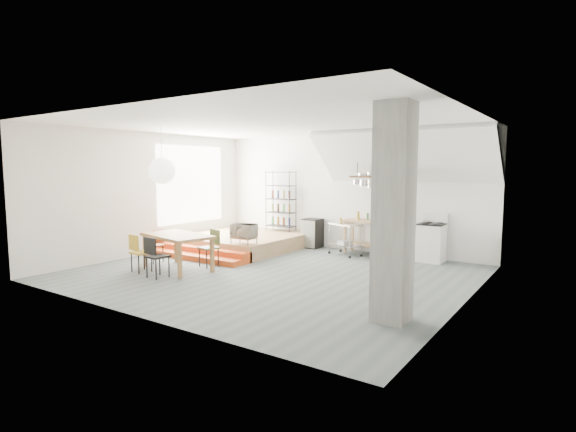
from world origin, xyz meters
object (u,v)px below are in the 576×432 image
Objects in this scene: mini_fridge at (312,233)px; dining_table at (177,238)px; stove at (431,242)px; rolling_cart at (345,235)px.

dining_table is at bearing -103.97° from mini_fridge.
stove is at bearing -0.74° from mini_fridge.
rolling_cart reaches higher than mini_fridge.
mini_fridge reaches higher than dining_table.
stove reaches higher than rolling_cart.
stove is at bearing 32.09° from rolling_cart.
rolling_cart is at bearing 68.93° from dining_table.
mini_fridge is (1.03, 4.12, -0.30)m from dining_table.
stove reaches higher than mini_fridge.
rolling_cart is (-2.10, -0.46, 0.06)m from stove.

